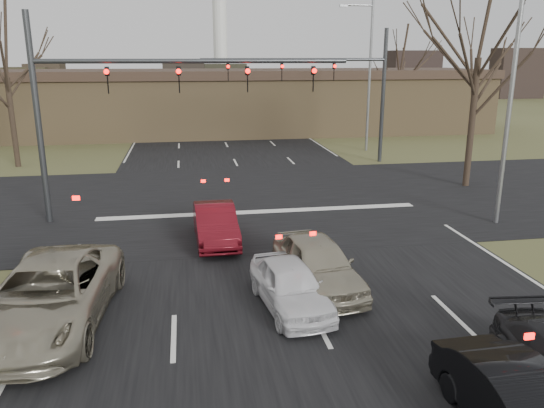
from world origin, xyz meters
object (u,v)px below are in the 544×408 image
(building, at_px, (242,101))
(car_red_ahead, at_px, (215,224))
(streetlight_right_near, at_px, (508,79))
(car_silver_suv, at_px, (49,295))
(mast_arm_far, at_px, (339,80))
(car_white_sedan, at_px, (290,285))
(car_black_hatch, at_px, (520,406))
(mast_arm_near, at_px, (125,92))
(car_silver_ahead, at_px, (317,264))
(streetlight_right_far, at_px, (367,69))

(building, xyz_separation_m, car_red_ahead, (-4.10, -28.38, -2.00))
(streetlight_right_near, relative_size, car_silver_suv, 1.72)
(mast_arm_far, bearing_deg, car_silver_suv, -123.80)
(car_white_sedan, xyz_separation_m, car_black_hatch, (2.89, -5.50, 0.01))
(streetlight_right_near, relative_size, car_white_sedan, 2.71)
(mast_arm_near, bearing_deg, car_black_hatch, -62.09)
(building, xyz_separation_m, car_black_hatch, (0.39, -39.38, -2.03))
(mast_arm_near, height_order, car_white_sedan, mast_arm_near)
(streetlight_right_near, distance_m, car_silver_ahead, 10.76)
(streetlight_right_far, distance_m, car_silver_suv, 28.18)
(streetlight_right_near, height_order, streetlight_right_far, same)
(car_black_hatch, xyz_separation_m, car_silver_ahead, (-1.89, 6.58, 0.10))
(streetlight_right_near, height_order, car_red_ahead, streetlight_right_near)
(car_silver_ahead, bearing_deg, mast_arm_near, 119.96)
(car_white_sedan, relative_size, car_black_hatch, 0.96)
(mast_arm_near, xyz_separation_m, car_silver_ahead, (5.73, -7.80, -4.34))
(car_silver_ahead, bearing_deg, streetlight_right_far, 61.63)
(building, bearing_deg, streetlight_right_far, -56.35)
(car_white_sedan, bearing_deg, streetlight_right_far, 59.39)
(mast_arm_far, distance_m, streetlight_right_far, 5.12)
(mast_arm_near, bearing_deg, building, 73.87)
(streetlight_right_near, distance_m, car_black_hatch, 13.98)
(streetlight_right_far, height_order, car_red_ahead, streetlight_right_far)
(mast_arm_near, relative_size, car_black_hatch, 3.14)
(mast_arm_near, height_order, car_black_hatch, mast_arm_near)
(mast_arm_far, height_order, car_red_ahead, mast_arm_far)
(streetlight_right_near, bearing_deg, car_black_hatch, -119.47)
(mast_arm_near, xyz_separation_m, mast_arm_far, (11.41, 10.00, -0.06))
(building, distance_m, car_white_sedan, 34.04)
(building, distance_m, car_silver_suv, 34.95)
(streetlight_right_near, relative_size, streetlight_right_far, 1.00)
(car_white_sedan, height_order, car_black_hatch, car_black_hatch)
(streetlight_right_far, distance_m, car_silver_ahead, 24.01)
(car_black_hatch, xyz_separation_m, car_red_ahead, (-4.49, 11.00, 0.03))
(streetlight_right_near, height_order, car_silver_suv, streetlight_right_near)
(car_silver_suv, height_order, car_black_hatch, car_silver_suv)
(building, distance_m, mast_arm_far, 15.75)
(building, height_order, car_silver_suv, building)
(building, height_order, mast_arm_near, mast_arm_near)
(mast_arm_near, xyz_separation_m, streetlight_right_far, (14.55, 14.00, 0.51))
(building, distance_m, streetlight_right_far, 13.53)
(car_white_sedan, height_order, car_red_ahead, car_red_ahead)
(mast_arm_near, height_order, car_silver_ahead, mast_arm_near)
(streetlight_right_far, relative_size, car_red_ahead, 2.49)
(mast_arm_near, bearing_deg, mast_arm_far, 41.22)
(car_silver_ahead, bearing_deg, mast_arm_far, 65.95)
(car_silver_suv, relative_size, car_red_ahead, 1.44)
(building, distance_m, car_red_ahead, 28.75)
(mast_arm_far, height_order, car_white_sedan, mast_arm_far)
(streetlight_right_near, bearing_deg, car_white_sedan, -147.74)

